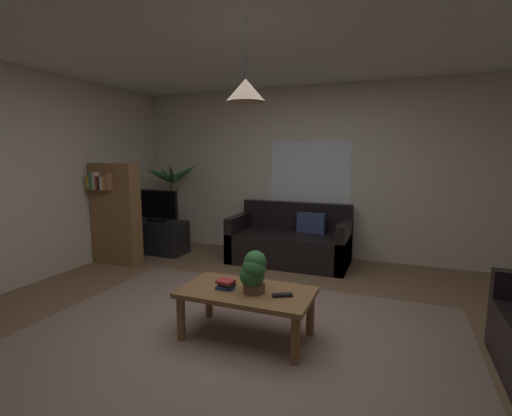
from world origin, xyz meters
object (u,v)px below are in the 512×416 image
Objects in this scene: book_on_table_0 at (225,287)px; potted_palm_corner at (173,204)px; bookshelf_corner at (115,213)px; book_on_table_1 at (227,285)px; tv_stand at (158,237)px; coffee_table at (246,298)px; remote_on_table_0 at (282,295)px; book_on_table_2 at (225,281)px; tv at (155,205)px; potted_plant_on_table at (254,271)px; pendant_lamp at (246,90)px; couch_under_window at (290,243)px.

potted_palm_corner reaches higher than book_on_table_0.
bookshelf_corner reaches higher than book_on_table_0.
book_on_table_1 is 2.95m from tv_stand.
tv_stand is (-2.33, 1.94, -0.10)m from coffee_table.
potted_palm_corner is at bearing -161.63° from remote_on_table_0.
book_on_table_2 reaches higher than remote_on_table_0.
book_on_table_1 is at bearing -15.03° from book_on_table_0.
tv is 0.55× the size of bookshelf_corner.
potted_plant_on_table reaches higher than book_on_table_1.
coffee_table is at bearing -33.69° from pendant_lamp.
potted_plant_on_table is (-0.24, -0.01, 0.17)m from remote_on_table_0.
tv_stand is (-2.17, 1.99, -0.20)m from book_on_table_1.
coffee_table is 3.03m from tv_stand.
couch_under_window is at bearing 7.52° from tv_stand.
pendant_lamp is (-0.08, 0.03, 1.41)m from potted_plant_on_table.
coffee_table is 8.74× the size of book_on_table_1.
remote_on_table_0 is at bearing -4.57° from coffee_table.
book_on_table_0 is 1.59m from pendant_lamp.
potted_plant_on_table is at bearing 1.15° from book_on_table_2.
coffee_table is at bearing -39.57° from tv.
remote_on_table_0 is at bearing -75.44° from couch_under_window.
book_on_table_1 is 0.28m from potted_plant_on_table.
potted_palm_corner is at bearing 175.48° from couch_under_window.
potted_palm_corner is at bearing 131.86° from book_on_table_1.
potted_palm_corner is at bearing 134.39° from pendant_lamp.
remote_on_table_0 is at bearing 2.09° from potted_plant_on_table.
pendant_lamp reaches higher than book_on_table_1.
bookshelf_corner is (-2.34, 1.31, 0.24)m from book_on_table_2.
tv_stand is (-2.64, 1.97, -0.18)m from remote_on_table_0.
book_on_table_0 reaches higher than coffee_table.
book_on_table_0 is at bearing -42.32° from tv.
couch_under_window is 10.97× the size of book_on_table_0.
book_on_table_1 is at bearing -48.14° from potted_palm_corner.
tv_stand reaches higher than book_on_table_0.
book_on_table_2 is (-0.01, 0.00, 0.03)m from book_on_table_1.
potted_plant_on_table is 1.41m from pendant_lamp.
tv reaches higher than tv_stand.
couch_under_window is at bearing 92.36° from book_on_table_2.
tv reaches higher than book_on_table_1.
tv_stand is 0.84m from bookshelf_corner.
potted_plant_on_table is 0.45× the size of tv.
couch_under_window is 1.50× the size of coffee_table.
coffee_table is 2.84m from bookshelf_corner.
book_on_table_2 is 0.10× the size of bookshelf_corner.
tv_stand is 0.63× the size of potted_palm_corner.
book_on_table_0 is 3.25m from potted_palm_corner.
book_on_table_1 is at bearing -117.37° from remote_on_table_0.
book_on_table_2 is at bearing -167.23° from pendant_lamp.
pendant_lamp reaches higher than book_on_table_0.
potted_plant_on_table is (0.25, 0.01, 0.12)m from book_on_table_2.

